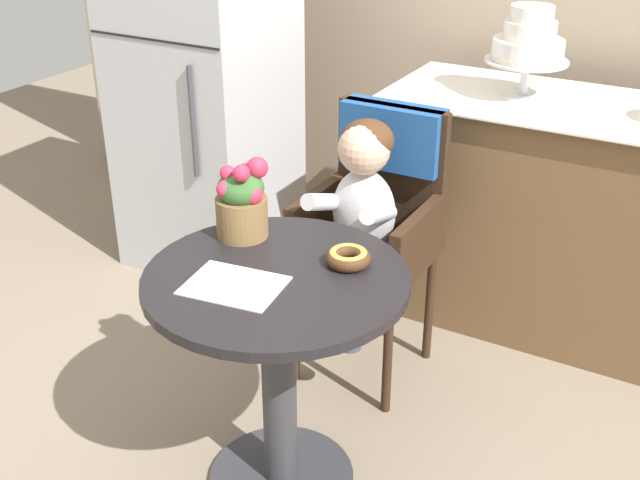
% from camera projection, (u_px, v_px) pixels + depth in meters
% --- Properties ---
extents(ground_plane, '(8.00, 8.00, 0.00)m').
position_uv_depth(ground_plane, '(282.00, 478.00, 2.46)').
color(ground_plane, gray).
extents(cafe_table, '(0.72, 0.72, 0.72)m').
position_uv_depth(cafe_table, '(278.00, 341.00, 2.22)').
color(cafe_table, black).
rests_on(cafe_table, ground).
extents(wicker_chair, '(0.42, 0.45, 0.95)m').
position_uv_depth(wicker_chair, '(379.00, 200.00, 2.75)').
color(wicker_chair, '#332114').
rests_on(wicker_chair, ground).
extents(seated_child, '(0.27, 0.32, 0.73)m').
position_uv_depth(seated_child, '(359.00, 207.00, 2.61)').
color(seated_child, silver).
rests_on(seated_child, ground).
extents(paper_napkin, '(0.27, 0.22, 0.00)m').
position_uv_depth(paper_napkin, '(234.00, 285.00, 2.07)').
color(paper_napkin, white).
rests_on(paper_napkin, cafe_table).
extents(donut_front, '(0.12, 0.12, 0.04)m').
position_uv_depth(donut_front, '(348.00, 257.00, 2.17)').
color(donut_front, '#4C2D19').
rests_on(donut_front, cafe_table).
extents(flower_vase, '(0.15, 0.15, 0.24)m').
position_uv_depth(flower_vase, '(242.00, 200.00, 2.28)').
color(flower_vase, brown).
rests_on(flower_vase, cafe_table).
extents(display_counter, '(1.56, 0.62, 0.90)m').
position_uv_depth(display_counter, '(585.00, 223.00, 3.02)').
color(display_counter, brown).
rests_on(display_counter, ground).
extents(tiered_cake_stand, '(0.30, 0.30, 0.33)m').
position_uv_depth(tiered_cake_stand, '(529.00, 43.00, 2.85)').
color(tiered_cake_stand, silver).
rests_on(tiered_cake_stand, display_counter).
extents(refrigerator, '(0.64, 0.63, 1.70)m').
position_uv_depth(refrigerator, '(204.00, 76.00, 3.38)').
color(refrigerator, '#B7BABF').
rests_on(refrigerator, ground).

